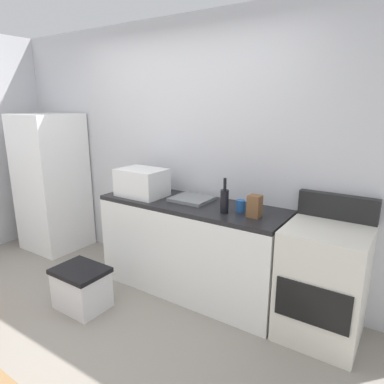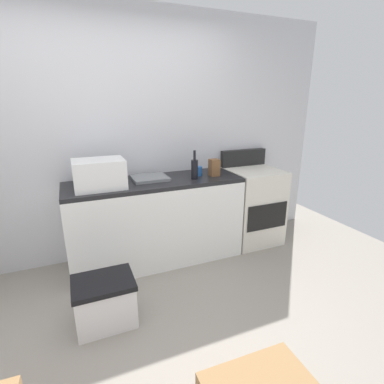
% 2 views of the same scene
% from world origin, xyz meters
% --- Properties ---
extents(ground_plane, '(6.00, 6.00, 0.00)m').
position_xyz_m(ground_plane, '(0.00, 0.00, 0.00)').
color(ground_plane, gray).
extents(wall_back, '(5.00, 0.10, 2.60)m').
position_xyz_m(wall_back, '(0.00, 1.55, 1.30)').
color(wall_back, silver).
rests_on(wall_back, ground_plane).
extents(kitchen_counter, '(1.80, 0.60, 0.90)m').
position_xyz_m(kitchen_counter, '(0.30, 1.20, 0.45)').
color(kitchen_counter, white).
rests_on(kitchen_counter, ground_plane).
extents(stove_oven, '(0.60, 0.61, 1.10)m').
position_xyz_m(stove_oven, '(1.52, 1.21, 0.47)').
color(stove_oven, silver).
rests_on(stove_oven, ground_plane).
extents(microwave, '(0.46, 0.34, 0.27)m').
position_xyz_m(microwave, '(-0.24, 1.13, 1.04)').
color(microwave, white).
rests_on(microwave, kitchen_counter).
extents(sink_basin, '(0.36, 0.32, 0.03)m').
position_xyz_m(sink_basin, '(0.27, 1.26, 0.92)').
color(sink_basin, slate).
rests_on(sink_basin, kitchen_counter).
extents(wine_bottle, '(0.07, 0.07, 0.30)m').
position_xyz_m(wine_bottle, '(0.70, 1.10, 1.01)').
color(wine_bottle, black).
rests_on(wine_bottle, kitchen_counter).
extents(coffee_mug, '(0.08, 0.08, 0.10)m').
position_xyz_m(coffee_mug, '(0.80, 1.21, 0.95)').
color(coffee_mug, '#2659A5').
rests_on(coffee_mug, kitchen_counter).
extents(knife_block, '(0.10, 0.10, 0.18)m').
position_xyz_m(knife_block, '(0.95, 1.14, 0.99)').
color(knife_block, brown).
rests_on(knife_block, kitchen_counter).
extents(storage_bin, '(0.46, 0.36, 0.38)m').
position_xyz_m(storage_bin, '(-0.35, 0.40, 0.19)').
color(storage_bin, silver).
rests_on(storage_bin, ground_plane).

